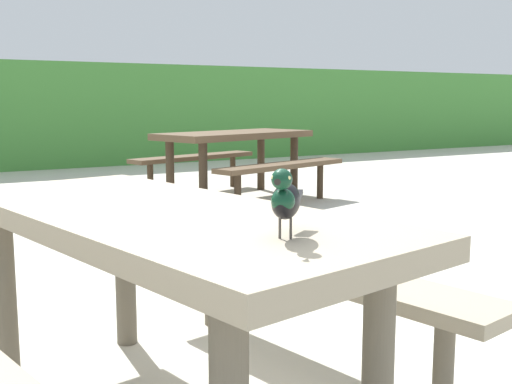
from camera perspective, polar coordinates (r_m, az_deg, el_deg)
The scene contains 3 objects.
picnic_table_foreground at distance 2.12m, azimuth -8.78°, elevation -6.34°, with size 1.97×2.00×0.74m.
bird_grackle at distance 1.58m, azimuth 2.66°, elevation -0.63°, with size 0.21×0.23×0.18m.
picnic_table_mid_left at distance 7.01m, azimuth -1.93°, elevation 3.94°, with size 2.10×2.08×0.74m.
Camera 1 is at (-0.81, -1.85, 1.09)m, focal length 44.32 mm.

